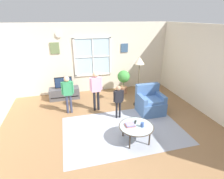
% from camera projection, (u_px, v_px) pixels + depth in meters
% --- Properties ---
extents(ground_plane, '(6.60, 6.48, 0.02)m').
position_uv_depth(ground_plane, '(113.00, 131.00, 4.84)').
color(ground_plane, olive).
extents(back_wall, '(6.00, 0.17, 2.65)m').
position_uv_depth(back_wall, '(93.00, 58.00, 7.00)').
color(back_wall, beige).
rests_on(back_wall, ground_plane).
extents(side_wall_right, '(0.12, 5.88, 2.65)m').
position_uv_depth(side_wall_right, '(218.00, 75.00, 5.05)').
color(side_wall_right, beige).
rests_on(side_wall_right, ground_plane).
extents(area_rug, '(3.17, 2.10, 0.01)m').
position_uv_depth(area_rug, '(123.00, 130.00, 4.85)').
color(area_rug, '#999EAD').
rests_on(area_rug, ground_plane).
extents(tv_stand, '(1.07, 0.44, 0.42)m').
position_uv_depth(tv_stand, '(65.00, 93.00, 6.63)').
color(tv_stand, '#4C4C51').
rests_on(tv_stand, ground_plane).
extents(television, '(0.61, 0.08, 0.42)m').
position_uv_depth(television, '(63.00, 82.00, 6.46)').
color(television, '#4C4C4C').
rests_on(television, tv_stand).
extents(armchair, '(0.76, 0.74, 0.87)m').
position_uv_depth(armchair, '(150.00, 103.00, 5.64)').
color(armchair, '#476B9E').
rests_on(armchair, ground_plane).
extents(coffee_table, '(0.84, 0.84, 0.42)m').
position_uv_depth(coffee_table, '(136.00, 127.00, 4.30)').
color(coffee_table, '#99B2B7').
rests_on(coffee_table, ground_plane).
extents(book_stack, '(0.23, 0.19, 0.05)m').
position_uv_depth(book_stack, '(130.00, 125.00, 4.29)').
color(book_stack, '#C16963').
rests_on(book_stack, coffee_table).
extents(cup, '(0.08, 0.08, 0.11)m').
position_uv_depth(cup, '(142.00, 125.00, 4.24)').
color(cup, '#334C8C').
rests_on(cup, coffee_table).
extents(remote_near_books, '(0.11, 0.14, 0.02)m').
position_uv_depth(remote_near_books, '(135.00, 122.00, 4.43)').
color(remote_near_books, black).
rests_on(remote_near_books, coffee_table).
extents(person_green_shirt, '(0.37, 0.17, 1.22)m').
position_uv_depth(person_green_shirt, '(68.00, 91.00, 5.43)').
color(person_green_shirt, '#333851').
rests_on(person_green_shirt, ground_plane).
extents(person_pink_shirt, '(0.39, 0.18, 1.31)m').
position_uv_depth(person_pink_shirt, '(96.00, 87.00, 5.58)').
color(person_pink_shirt, black).
rests_on(person_pink_shirt, ground_plane).
extents(person_black_shirt, '(0.31, 0.14, 1.03)m').
position_uv_depth(person_black_shirt, '(118.00, 98.00, 5.20)').
color(person_black_shirt, black).
rests_on(person_black_shirt, ground_plane).
extents(potted_plant_by_window, '(0.48, 0.48, 0.91)m').
position_uv_depth(potted_plant_by_window, '(124.00, 79.00, 7.02)').
color(potted_plant_by_window, '#9E6B4C').
rests_on(potted_plant_by_window, ground_plane).
extents(floor_lamp, '(0.32, 0.32, 1.66)m').
position_uv_depth(floor_lamp, '(139.00, 66.00, 5.72)').
color(floor_lamp, black).
rests_on(floor_lamp, ground_plane).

